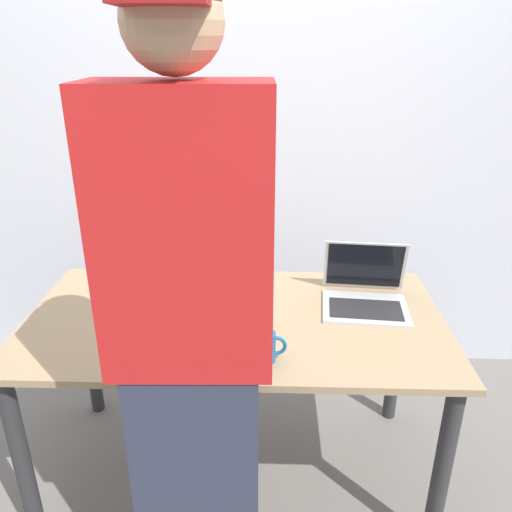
# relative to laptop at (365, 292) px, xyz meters

# --- Properties ---
(ground_plane) EXTENTS (8.00, 8.00, 0.00)m
(ground_plane) POSITION_rel_laptop_xyz_m (-0.50, -0.13, -0.79)
(ground_plane) COLOR slate
(ground_plane) RESTS_ON ground
(desk) EXTENTS (1.56, 0.82, 0.74)m
(desk) POSITION_rel_laptop_xyz_m (-0.50, -0.13, -0.15)
(desk) COLOR #9E8460
(desk) RESTS_ON ground
(laptop) EXTENTS (0.35, 0.34, 0.23)m
(laptop) POSITION_rel_laptop_xyz_m (0.00, 0.00, 0.00)
(laptop) COLOR #B7BABC
(laptop) RESTS_ON desk
(beer_bottle_green) EXTENTS (0.07, 0.07, 0.32)m
(beer_bottle_green) POSITION_rel_laptop_xyz_m (-0.64, 0.23, 0.07)
(beer_bottle_green) COLOR #1E5123
(beer_bottle_green) RESTS_ON desk
(beer_bottle_brown) EXTENTS (0.06, 0.06, 0.27)m
(beer_bottle_brown) POSITION_rel_laptop_xyz_m (-0.61, 0.11, 0.05)
(beer_bottle_brown) COLOR #472B14
(beer_bottle_brown) RESTS_ON desk
(beer_bottle_dark) EXTENTS (0.07, 0.07, 0.29)m
(beer_bottle_dark) POSITION_rel_laptop_xyz_m (-0.78, 0.15, 0.06)
(beer_bottle_dark) COLOR brown
(beer_bottle_dark) RESTS_ON desk
(person_figure) EXTENTS (0.41, 0.29, 1.87)m
(person_figure) POSITION_rel_laptop_xyz_m (-0.57, -0.69, 0.18)
(person_figure) COLOR #2D3347
(person_figure) RESTS_ON ground
(coffee_mug) EXTENTS (0.11, 0.07, 0.10)m
(coffee_mug) POSITION_rel_laptop_xyz_m (-0.38, -0.40, 0.00)
(coffee_mug) COLOR #19598C
(coffee_mug) RESTS_ON desk
(back_wall) EXTENTS (6.00, 0.10, 2.60)m
(back_wall) POSITION_rel_laptop_xyz_m (-0.50, 0.77, 0.51)
(back_wall) COLOR silver
(back_wall) RESTS_ON ground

